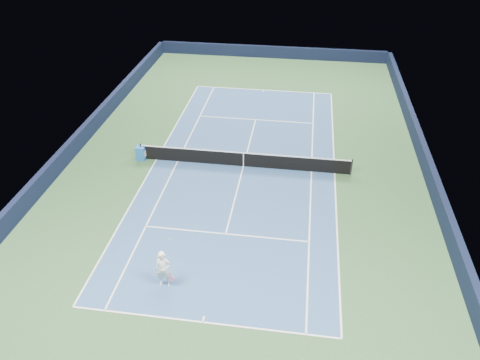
# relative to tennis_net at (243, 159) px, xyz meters

# --- Properties ---
(ground) EXTENTS (40.00, 40.00, 0.00)m
(ground) POSITION_rel_tennis_net_xyz_m (0.00, 0.00, -0.50)
(ground) COLOR #2B4E2A
(ground) RESTS_ON ground
(wall_far) EXTENTS (22.00, 0.35, 1.10)m
(wall_far) POSITION_rel_tennis_net_xyz_m (0.00, 19.82, 0.05)
(wall_far) COLOR black
(wall_far) RESTS_ON ground
(wall_right) EXTENTS (0.35, 40.00, 1.10)m
(wall_right) POSITION_rel_tennis_net_xyz_m (10.82, 0.00, 0.05)
(wall_right) COLOR black
(wall_right) RESTS_ON ground
(wall_left) EXTENTS (0.35, 40.00, 1.10)m
(wall_left) POSITION_rel_tennis_net_xyz_m (-10.82, 0.00, 0.05)
(wall_left) COLOR #111733
(wall_left) RESTS_ON ground
(court_surface) EXTENTS (10.97, 23.77, 0.01)m
(court_surface) POSITION_rel_tennis_net_xyz_m (0.00, 0.00, -0.50)
(court_surface) COLOR #2C4E7C
(court_surface) RESTS_ON ground
(baseline_far) EXTENTS (10.97, 0.08, 0.00)m
(baseline_far) POSITION_rel_tennis_net_xyz_m (0.00, 11.88, -0.50)
(baseline_far) COLOR white
(baseline_far) RESTS_ON ground
(baseline_near) EXTENTS (10.97, 0.08, 0.00)m
(baseline_near) POSITION_rel_tennis_net_xyz_m (0.00, -11.88, -0.50)
(baseline_near) COLOR white
(baseline_near) RESTS_ON ground
(sideline_doubles_right) EXTENTS (0.08, 23.77, 0.00)m
(sideline_doubles_right) POSITION_rel_tennis_net_xyz_m (5.49, 0.00, -0.50)
(sideline_doubles_right) COLOR white
(sideline_doubles_right) RESTS_ON ground
(sideline_doubles_left) EXTENTS (0.08, 23.77, 0.00)m
(sideline_doubles_left) POSITION_rel_tennis_net_xyz_m (-5.49, 0.00, -0.50)
(sideline_doubles_left) COLOR white
(sideline_doubles_left) RESTS_ON ground
(sideline_singles_right) EXTENTS (0.08, 23.77, 0.00)m
(sideline_singles_right) POSITION_rel_tennis_net_xyz_m (4.12, 0.00, -0.50)
(sideline_singles_right) COLOR white
(sideline_singles_right) RESTS_ON ground
(sideline_singles_left) EXTENTS (0.08, 23.77, 0.00)m
(sideline_singles_left) POSITION_rel_tennis_net_xyz_m (-4.12, 0.00, -0.50)
(sideline_singles_left) COLOR white
(sideline_singles_left) RESTS_ON ground
(service_line_far) EXTENTS (8.23, 0.08, 0.00)m
(service_line_far) POSITION_rel_tennis_net_xyz_m (0.00, 6.40, -0.50)
(service_line_far) COLOR white
(service_line_far) RESTS_ON ground
(service_line_near) EXTENTS (8.23, 0.08, 0.00)m
(service_line_near) POSITION_rel_tennis_net_xyz_m (0.00, -6.40, -0.50)
(service_line_near) COLOR white
(service_line_near) RESTS_ON ground
(center_service_line) EXTENTS (0.08, 12.80, 0.00)m
(center_service_line) POSITION_rel_tennis_net_xyz_m (0.00, 0.00, -0.50)
(center_service_line) COLOR white
(center_service_line) RESTS_ON ground
(center_mark_far) EXTENTS (0.08, 0.30, 0.00)m
(center_mark_far) POSITION_rel_tennis_net_xyz_m (0.00, 11.73, -0.50)
(center_mark_far) COLOR white
(center_mark_far) RESTS_ON ground
(center_mark_near) EXTENTS (0.08, 0.30, 0.00)m
(center_mark_near) POSITION_rel_tennis_net_xyz_m (0.00, -11.73, -0.50)
(center_mark_near) COLOR white
(center_mark_near) RESTS_ON ground
(tennis_net) EXTENTS (12.90, 0.10, 1.07)m
(tennis_net) POSITION_rel_tennis_net_xyz_m (0.00, 0.00, 0.00)
(tennis_net) COLOR black
(tennis_net) RESTS_ON ground
(sponsor_cube) EXTENTS (0.60, 0.51, 0.89)m
(sponsor_cube) POSITION_rel_tennis_net_xyz_m (-6.40, -0.08, -0.06)
(sponsor_cube) COLOR blue
(sponsor_cube) RESTS_ON ground
(tennis_player) EXTENTS (0.84, 1.29, 1.84)m
(tennis_player) POSITION_rel_tennis_net_xyz_m (-2.04, -10.12, 0.41)
(tennis_player) COLOR white
(tennis_player) RESTS_ON ground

